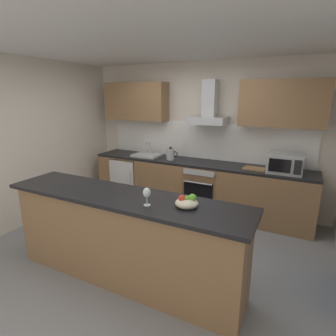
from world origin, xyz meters
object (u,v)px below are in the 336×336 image
object	(u,v)px
refrigerator	(130,177)
fruit_bowl	(187,202)
oven	(204,187)
range_hood	(209,110)
microwave	(285,163)
kettle	(171,154)
wine_glass	(147,193)
chopping_board	(255,169)
sink	(147,155)

from	to	relation	value
refrigerator	fruit_bowl	world-z (taller)	fruit_bowl
oven	range_hood	distance (m)	1.33
refrigerator	microwave	world-z (taller)	microwave
kettle	range_hood	size ratio (longest dim) A/B	0.40
range_hood	wine_glass	distance (m)	2.49
microwave	range_hood	xyz separation A→B (m)	(-1.27, 0.16, 0.74)
kettle	wine_glass	size ratio (longest dim) A/B	1.62
oven	chopping_board	distance (m)	0.95
chopping_board	kettle	bearing A→B (deg)	-179.61
microwave	sink	size ratio (longest dim) A/B	1.00
range_hood	chopping_board	world-z (taller)	range_hood
sink	fruit_bowl	bearing A→B (deg)	-51.00
oven	refrigerator	bearing A→B (deg)	-179.90
refrigerator	sink	bearing A→B (deg)	1.94
range_hood	sink	bearing A→B (deg)	-174.17
kettle	sink	bearing A→B (deg)	175.12
microwave	chopping_board	size ratio (longest dim) A/B	1.47
sink	chopping_board	xyz separation A→B (m)	(2.00, -0.03, -0.02)
range_hood	fruit_bowl	size ratio (longest dim) A/B	3.27
oven	refrigerator	distance (m)	1.57
range_hood	refrigerator	bearing A→B (deg)	-175.17
fruit_bowl	chopping_board	xyz separation A→B (m)	(0.28, 2.10, -0.15)
wine_glass	microwave	bearing A→B (deg)	64.68
oven	sink	distance (m)	1.25
fruit_bowl	oven	bearing A→B (deg)	104.91
fruit_bowl	kettle	bearing A→B (deg)	119.96
sink	kettle	xyz separation A→B (m)	(0.52, -0.04, 0.08)
oven	microwave	size ratio (longest dim) A/B	1.60
sink	wine_glass	distance (m)	2.67
oven	kettle	xyz separation A→B (m)	(-0.64, -0.03, 0.55)
refrigerator	wine_glass	world-z (taller)	wine_glass
kettle	fruit_bowl	size ratio (longest dim) A/B	1.31
microwave	range_hood	size ratio (longest dim) A/B	0.69
wine_glass	fruit_bowl	bearing A→B (deg)	22.40
oven	sink	size ratio (longest dim) A/B	1.60
microwave	sink	distance (m)	2.44
fruit_bowl	chopping_board	world-z (taller)	fruit_bowl
sink	chopping_board	distance (m)	2.00
oven	range_hood	world-z (taller)	range_hood
microwave	kettle	size ratio (longest dim) A/B	1.73
microwave	kettle	xyz separation A→B (m)	(-1.91, -0.01, -0.04)
oven	kettle	distance (m)	0.84
wine_glass	chopping_board	xyz separation A→B (m)	(0.63, 2.24, -0.23)
microwave	refrigerator	bearing A→B (deg)	179.49
range_hood	fruit_bowl	world-z (taller)	range_hood
refrigerator	microwave	size ratio (longest dim) A/B	1.70
kettle	microwave	bearing A→B (deg)	0.17
refrigerator	range_hood	distance (m)	2.08
sink	fruit_bowl	xyz separation A→B (m)	(1.73, -2.13, 0.13)
sink	chopping_board	bearing A→B (deg)	-0.99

